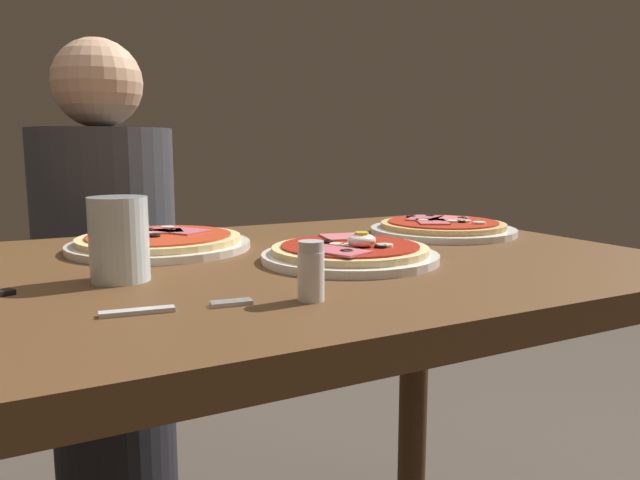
{
  "coord_description": "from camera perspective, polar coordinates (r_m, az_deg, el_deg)",
  "views": [
    {
      "loc": [
        -0.37,
        -0.83,
        0.94
      ],
      "look_at": [
        0.05,
        -0.03,
        0.8
      ],
      "focal_mm": 34.34,
      "sensor_mm": 36.0,
      "label": 1
    }
  ],
  "objects": [
    {
      "name": "diner_person",
      "position": [
        1.55,
        -19.02,
        -5.9
      ],
      "size": [
        0.32,
        0.32,
        1.18
      ],
      "rotation": [
        0.0,
        0.0,
        3.14
      ],
      "color": "black",
      "rests_on": "ground"
    },
    {
      "name": "water_glass_near",
      "position": [
        0.81,
        -18.2,
        -0.37
      ],
      "size": [
        0.07,
        0.07,
        0.11
      ],
      "color": "silver",
      "rests_on": "dining_table"
    },
    {
      "name": "pizza_across_right",
      "position": [
        1.05,
        -14.72,
        -0.18
      ],
      "size": [
        0.3,
        0.3,
        0.03
      ],
      "color": "silver",
      "rests_on": "dining_table"
    },
    {
      "name": "fork",
      "position": [
        0.66,
        -14.18,
        -6.25
      ],
      "size": [
        0.16,
        0.04,
        0.0
      ],
      "color": "silver",
      "rests_on": "dining_table"
    },
    {
      "name": "pizza_foreground",
      "position": [
        0.91,
        2.82,
        -1.22
      ],
      "size": [
        0.26,
        0.26,
        0.05
      ],
      "color": "white",
      "rests_on": "dining_table"
    },
    {
      "name": "pizza_across_left",
      "position": [
        1.21,
        11.36,
        1.13
      ],
      "size": [
        0.28,
        0.28,
        0.03
      ],
      "color": "white",
      "rests_on": "dining_table"
    },
    {
      "name": "dining_table",
      "position": [
        0.96,
        -3.61,
        -9.54
      ],
      "size": [
        1.13,
        0.78,
        0.77
      ],
      "color": "brown",
      "rests_on": "ground"
    },
    {
      "name": "salt_shaker",
      "position": [
        0.68,
        -0.84,
        -2.94
      ],
      "size": [
        0.03,
        0.03,
        0.07
      ],
      "color": "white",
      "rests_on": "dining_table"
    }
  ]
}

